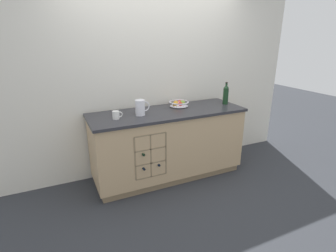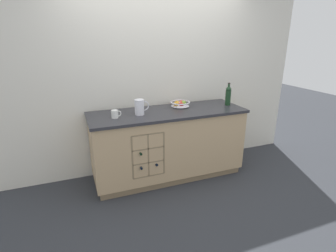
# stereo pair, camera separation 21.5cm
# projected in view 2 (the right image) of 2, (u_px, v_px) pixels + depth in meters

# --- Properties ---
(ground_plane) EXTENTS (14.00, 14.00, 0.00)m
(ground_plane) POSITION_uv_depth(u_px,v_px,m) (168.00, 175.00, 3.70)
(ground_plane) COLOR #2D3035
(back_wall) EXTENTS (4.40, 0.06, 2.55)m
(back_wall) POSITION_uv_depth(u_px,v_px,m) (158.00, 80.00, 3.63)
(back_wall) COLOR silver
(back_wall) RESTS_ON ground_plane
(kitchen_island) EXTENTS (2.04, 0.71, 0.93)m
(kitchen_island) POSITION_uv_depth(u_px,v_px,m) (168.00, 144.00, 3.54)
(kitchen_island) COLOR #8B7354
(kitchen_island) RESTS_ON ground_plane
(fruit_bowl) EXTENTS (0.27, 0.27, 0.08)m
(fruit_bowl) POSITION_uv_depth(u_px,v_px,m) (180.00, 104.00, 3.58)
(fruit_bowl) COLOR silver
(fruit_bowl) RESTS_ON kitchen_island
(white_pitcher) EXTENTS (0.18, 0.12, 0.19)m
(white_pitcher) POSITION_uv_depth(u_px,v_px,m) (140.00, 107.00, 3.21)
(white_pitcher) COLOR white
(white_pitcher) RESTS_ON kitchen_island
(ceramic_mug) EXTENTS (0.12, 0.08, 0.10)m
(ceramic_mug) POSITION_uv_depth(u_px,v_px,m) (115.00, 114.00, 3.09)
(ceramic_mug) COLOR white
(ceramic_mug) RESTS_ON kitchen_island
(standing_wine_bottle) EXTENTS (0.08, 0.08, 0.31)m
(standing_wine_bottle) POSITION_uv_depth(u_px,v_px,m) (228.00, 95.00, 3.64)
(standing_wine_bottle) COLOR #19381E
(standing_wine_bottle) RESTS_ON kitchen_island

